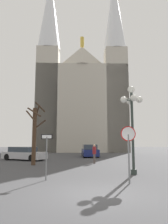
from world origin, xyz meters
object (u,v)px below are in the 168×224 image
Objects in this scene: stop_sign at (128,143)px; street_lamp at (132,111)px; parked_car_near_navy at (90,151)px; bare_tree at (35,133)px; cathedral at (82,95)px; pedestrian_walking at (94,152)px; one_way_arrow_sign at (46,151)px; parked_car_far_silver at (24,154)px.

street_lamp is (0.93, 2.64, 1.91)m from stop_sign.
bare_tree is at bearing -120.17° from parked_car_near_navy.
street_lamp is 1.05× the size of bare_tree.
pedestrian_walking is (0.54, -20.75, -9.74)m from cathedral.
one_way_arrow_sign is at bearing 166.47° from stop_sign.
stop_sign is 1.61× the size of pedestrian_walking.
street_lamp is at bearing 70.63° from stop_sign.
stop_sign is 4.12m from one_way_arrow_sign.
pedestrian_walking is (-0.87, 8.73, -0.84)m from stop_sign.
cathedral is at bearing 78.28° from bare_tree.
one_way_arrow_sign is 0.47× the size of parked_car_far_silver.
parked_car_near_navy is (-1.67, 13.95, -3.04)m from street_lamp.
parked_car_far_silver is 2.96× the size of pedestrian_walking.
one_way_arrow_sign reaches higher than parked_car_far_silver.
one_way_arrow_sign is (-3.98, 0.96, -0.41)m from stop_sign.
one_way_arrow_sign is 0.45× the size of bare_tree.
parked_car_near_navy is (0.66, -12.90, -10.02)m from cathedral.
bare_tree is 3.10× the size of pedestrian_walking.
one_way_arrow_sign is 11.97m from parked_car_far_silver.
parked_car_far_silver is (-7.84, 12.26, -1.20)m from stop_sign.
street_lamp is at bearing -85.04° from cathedral.
cathedral reaches higher than parked_car_far_silver.
street_lamp reaches higher than parked_car_near_navy.
parked_car_far_silver is at bearing 108.81° from one_way_arrow_sign.
cathedral is 16.35m from parked_car_near_navy.
stop_sign is 0.61× the size of parked_car_near_navy.
cathedral is at bearing 94.96° from street_lamp.
bare_tree is at bearing -168.24° from pedestrian_walking.
one_way_arrow_sign is at bearing -161.10° from street_lamp.
parked_car_near_navy is at bearing -87.09° from cathedral.
stop_sign is 9.73m from bare_tree.
cathedral is at bearing 91.48° from pedestrian_walking.
street_lamp is at bearing -36.32° from bare_tree.
street_lamp reaches higher than pedestrian_walking.
pedestrian_walking is (6.97, -3.53, 0.35)m from parked_car_far_silver.
cathedral is 23.71m from bare_tree.
one_way_arrow_sign is 0.52× the size of parked_car_near_navy.
street_lamp reaches higher than parked_car_far_silver.
parked_car_far_silver is (-1.91, 4.59, -1.96)m from bare_tree.
pedestrian_walking is (5.06, 1.05, -1.60)m from bare_tree.
bare_tree reaches higher than parked_car_far_silver.
parked_car_near_navy is (-0.75, 16.58, -1.13)m from stop_sign.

